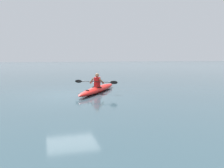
# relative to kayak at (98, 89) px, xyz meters

# --- Properties ---
(ground_plane) EXTENTS (160.00, 160.00, 0.00)m
(ground_plane) POSITION_rel_kayak_xyz_m (1.52, 0.59, -0.16)
(ground_plane) COLOR #334C56
(kayak) EXTENTS (3.17, 4.36, 0.31)m
(kayak) POSITION_rel_kayak_xyz_m (0.00, 0.00, 0.00)
(kayak) COLOR red
(kayak) RESTS_ON ground
(kayaker) EXTENTS (2.00, 1.36, 0.71)m
(kayaker) POSITION_rel_kayak_xyz_m (0.09, 0.13, 0.45)
(kayaker) COLOR red
(kayaker) RESTS_ON kayak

